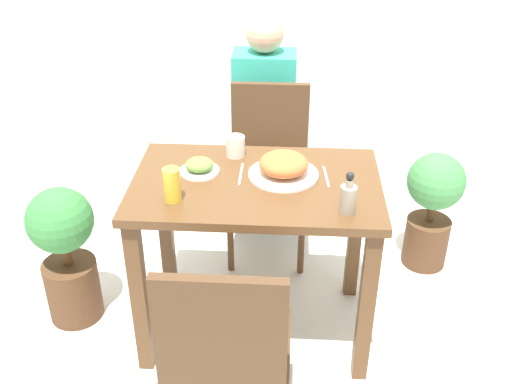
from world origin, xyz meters
TOP-DOWN VIEW (x-y plane):
  - ground_plane at (0.00, 0.00)m, footprint 16.00×16.00m
  - dining_table at (0.00, 0.00)m, footprint 1.00×0.64m
  - chair_near at (-0.06, -0.67)m, footprint 0.42×0.42m
  - chair_far at (0.02, 0.67)m, footprint 0.42×0.42m
  - food_plate at (0.11, 0.05)m, footprint 0.29×0.29m
  - side_plate at (-0.24, 0.06)m, footprint 0.16×0.16m
  - drink_cup at (-0.10, 0.22)m, footprint 0.08×0.08m
  - juice_glass at (-0.30, -0.16)m, footprint 0.07×0.07m
  - sauce_bottle at (0.35, -0.21)m, footprint 0.06×0.06m
  - fork_utensil at (-0.06, 0.05)m, footprint 0.01×0.18m
  - spoon_utensil at (0.28, 0.05)m, footprint 0.02×0.17m
  - potted_plant_left at (-0.85, 0.02)m, footprint 0.29×0.29m
  - potted_plant_right at (0.86, 0.54)m, footprint 0.29×0.29m
  - person_figure at (-0.02, 1.03)m, footprint 0.34×0.22m

SIDE VIEW (x-z plane):
  - ground_plane at x=0.00m, z-range 0.00..0.00m
  - potted_plant_right at x=0.86m, z-range 0.04..0.68m
  - potted_plant_left at x=-0.85m, z-range 0.03..0.71m
  - chair_near at x=-0.06m, z-range 0.06..0.94m
  - chair_far at x=0.02m, z-range 0.06..0.94m
  - person_figure at x=-0.02m, z-range 0.00..1.17m
  - dining_table at x=0.00m, z-range 0.24..1.01m
  - fork_utensil at x=-0.06m, z-range 0.76..0.77m
  - spoon_utensil at x=0.28m, z-range 0.76..0.77m
  - side_plate at x=-0.24m, z-range 0.76..0.82m
  - food_plate at x=0.11m, z-range 0.76..0.86m
  - drink_cup at x=-0.10m, z-range 0.76..0.85m
  - sauce_bottle at x=0.35m, z-range 0.74..0.91m
  - juice_glass at x=-0.30m, z-range 0.76..0.90m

